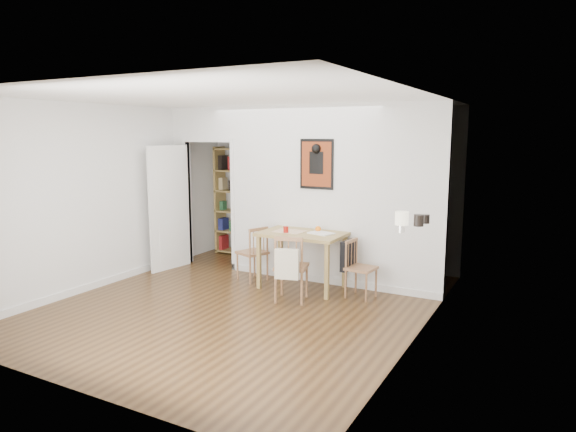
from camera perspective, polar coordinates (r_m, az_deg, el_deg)
The scene contains 15 objects.
ground at distance 6.78m, azimuth -4.92°, elevation -9.69°, with size 5.20×5.20×0.00m, color #4E3419.
room_shell at distance 7.58m, azimuth 1.14°, elevation 2.43°, with size 5.20×5.20×5.20m.
dining_table at distance 7.25m, azimuth 1.57°, elevation -2.61°, with size 1.18×0.75×0.80m.
chair_left at distance 7.71m, azimuth -4.00°, elevation -4.14°, with size 0.54×0.54×0.83m.
chair_right at distance 6.97m, azimuth 8.00°, elevation -5.71°, with size 0.48×0.43×0.79m.
chair_front at distance 6.75m, azimuth 0.35°, elevation -5.71°, with size 0.55×0.59×0.89m.
bookshelf at distance 9.35m, azimuth -5.63°, elevation 1.60°, with size 0.82×0.33×1.95m.
fireplace at distance 5.98m, azimuth 14.09°, elevation -6.33°, with size 0.45×1.25×1.16m.
red_glass at distance 7.20m, azimuth -0.24°, elevation -1.51°, with size 0.07×0.07×0.09m, color maroon.
orange_fruit at distance 7.30m, azimuth 3.36°, elevation -1.44°, with size 0.08×0.08×0.08m, color orange.
placemat at distance 7.32m, azimuth 0.16°, elevation -1.70°, with size 0.42×0.32×0.00m, color beige.
notebook at distance 7.16m, azimuth 3.70°, elevation -1.92°, with size 0.32×0.24×0.02m, color white.
mantel_lamp at distance 5.48m, azimuth 12.52°, elevation -0.39°, with size 0.14×0.14×0.22m.
ceramic_jar_a at distance 5.91m, azimuth 14.32°, elevation -0.47°, with size 0.11×0.11×0.13m, color black.
ceramic_jar_b at distance 6.11m, azimuth 15.08°, elevation -0.33°, with size 0.08×0.08×0.10m, color black.
Camera 1 is at (3.53, -5.36, 2.18)m, focal length 32.00 mm.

